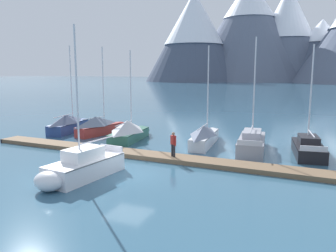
{
  "coord_description": "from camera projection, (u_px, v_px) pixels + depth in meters",
  "views": [
    {
      "loc": [
        9.72,
        -16.73,
        5.99
      ],
      "look_at": [
        0.0,
        6.0,
        2.0
      ],
      "focal_mm": 36.03,
      "sensor_mm": 36.0,
      "label": 1
    }
  ],
  "objects": [
    {
      "name": "ground_plane",
      "position": [
        128.0,
        174.0,
        19.91
      ],
      "size": [
        700.0,
        700.0,
        0.0
      ],
      "primitive_type": "plane",
      "color": "#335B75"
    },
    {
      "name": "mountain_west_summit",
      "position": [
        194.0,
        34.0,
        208.05
      ],
      "size": [
        59.82,
        59.82,
        54.49
      ],
      "color": "#424C60",
      "rests_on": "ground"
    },
    {
      "name": "mountain_central_massif",
      "position": [
        249.0,
        28.0,
        219.03
      ],
      "size": [
        82.02,
        82.02,
        65.23
      ],
      "color": "slate",
      "rests_on": "ground"
    },
    {
      "name": "mountain_shoulder_ridge",
      "position": [
        287.0,
        30.0,
        213.55
      ],
      "size": [
        56.62,
        56.62,
        59.61
      ],
      "color": "slate",
      "rests_on": "ground"
    },
    {
      "name": "mountain_east_summit",
      "position": [
        321.0,
        49.0,
        206.91
      ],
      "size": [
        62.09,
        62.09,
        37.68
      ],
      "color": "#424C60",
      "rests_on": "ground"
    },
    {
      "name": "dock",
      "position": [
        157.0,
        156.0,
        23.52
      ],
      "size": [
        29.05,
        2.7,
        0.3
      ],
      "color": "brown",
      "rests_on": "ground"
    },
    {
      "name": "sailboat_nearest_berth",
      "position": [
        69.0,
        123.0,
        33.83
      ],
      "size": [
        2.68,
        6.66,
        8.54
      ],
      "color": "navy",
      "rests_on": "ground"
    },
    {
      "name": "sailboat_second_berth",
      "position": [
        101.0,
        126.0,
        32.5
      ],
      "size": [
        2.63,
        6.32,
        8.33
      ],
      "color": "#B2332D",
      "rests_on": "ground"
    },
    {
      "name": "sailboat_mid_dock_port",
      "position": [
        130.0,
        131.0,
        29.84
      ],
      "size": [
        2.62,
        6.78,
        7.82
      ],
      "color": "#336B56",
      "rests_on": "ground"
    },
    {
      "name": "sailboat_mid_dock_starboard",
      "position": [
        81.0,
        167.0,
        18.92
      ],
      "size": [
        2.43,
        5.92,
        8.47
      ],
      "color": "white",
      "rests_on": "ground"
    },
    {
      "name": "sailboat_far_berth",
      "position": [
        205.0,
        135.0,
        27.92
      ],
      "size": [
        1.97,
        7.37,
        8.11
      ],
      "color": "silver",
      "rests_on": "ground"
    },
    {
      "name": "sailboat_outer_slip",
      "position": [
        252.0,
        142.0,
        25.91
      ],
      "size": [
        2.5,
        6.99,
        8.56
      ],
      "color": "#93939E",
      "rests_on": "ground"
    },
    {
      "name": "sailboat_end_of_dock",
      "position": [
        307.0,
        146.0,
        24.7
      ],
      "size": [
        2.6,
        6.52,
        7.89
      ],
      "color": "black",
      "rests_on": "ground"
    },
    {
      "name": "person_on_dock",
      "position": [
        173.0,
        143.0,
        22.67
      ],
      "size": [
        0.5,
        0.4,
        1.69
      ],
      "color": "#232328",
      "rests_on": "dock"
    }
  ]
}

